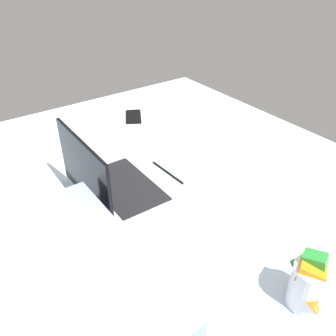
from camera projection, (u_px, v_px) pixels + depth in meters
bed_mattress at (184, 216)px, 118.53cm from camera, size 180.00×140.00×18.00cm
laptop at (111, 185)px, 110.47cm from camera, size 33.20×23.29×23.00cm
snack_cup at (311, 284)px, 76.76cm from camera, size 10.14×9.23×13.79cm
cell_phone at (133, 117)px, 162.04cm from camera, size 15.53×12.88×0.80cm
pillow at (59, 294)px, 74.04cm from camera, size 52.00×36.00×13.00cm
charger_cable at (167, 172)px, 123.69cm from camera, size 17.01×1.23×0.60cm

